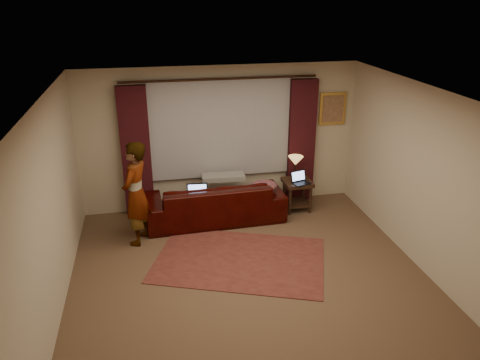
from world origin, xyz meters
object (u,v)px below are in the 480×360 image
at_px(end_table, 297,195).
at_px(person, 136,194).
at_px(laptop_sofa, 197,194).
at_px(laptop_table, 302,178).
at_px(tiffany_lamp, 295,168).
at_px(sofa, 215,194).

xyz_separation_m(end_table, person, (-2.85, -0.63, 0.55)).
distance_m(laptop_sofa, laptop_table, 1.89).
xyz_separation_m(laptop_sofa, laptop_table, (1.88, 0.17, 0.07)).
bearing_deg(laptop_table, tiffany_lamp, 84.95).
relative_size(sofa, tiffany_lamp, 5.49).
relative_size(sofa, person, 1.42).
relative_size(sofa, laptop_table, 7.46).
xyz_separation_m(laptop_table, person, (-2.87, -0.49, 0.16)).
xyz_separation_m(sofa, laptop_table, (1.56, -0.04, 0.20)).
bearing_deg(person, tiffany_lamp, 127.20).
distance_m(end_table, tiffany_lamp, 0.51).
relative_size(end_table, tiffany_lamp, 1.31).
relative_size(laptop_sofa, tiffany_lamp, 0.88).
height_order(laptop_sofa, tiffany_lamp, tiffany_lamp).
bearing_deg(person, laptop_sofa, 130.71).
bearing_deg(end_table, laptop_table, -81.13).
relative_size(laptop_table, person, 0.19).
height_order(end_table, laptop_table, laptop_table).
bearing_deg(laptop_table, laptop_sofa, 169.29).
distance_m(sofa, laptop_sofa, 0.41).
distance_m(sofa, laptop_table, 1.57).
distance_m(sofa, tiffany_lamp, 1.56).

